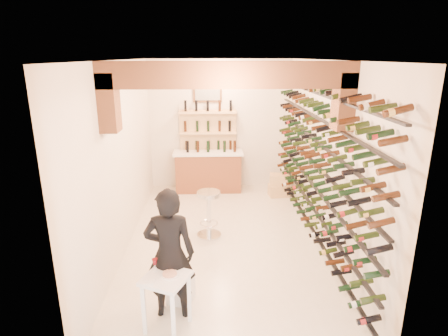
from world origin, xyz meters
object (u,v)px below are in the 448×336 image
wine_rack (312,158)px  white_stool (181,288)px  back_counter (208,170)px  tasting_table (166,286)px  chrome_barstool (209,211)px  crate_lower (279,190)px  person (170,254)px

wine_rack → white_stool: (-2.21, -1.74, -1.35)m
wine_rack → back_counter: wine_rack is taller
wine_rack → tasting_table: 3.39m
tasting_table → chrome_barstool: size_ratio=1.00×
wine_rack → tasting_table: (-2.33, -2.27, -0.95)m
back_counter → crate_lower: 1.80m
white_stool → chrome_barstool: bearing=78.5°
tasting_table → crate_lower: (2.20, 4.47, -0.46)m
white_stool → back_counter: bearing=85.1°
back_counter → chrome_barstool: bearing=-89.7°
wine_rack → chrome_barstool: size_ratio=6.43×
tasting_table → person: person is taller
back_counter → chrome_barstool: 2.47m
tasting_table → white_stool: size_ratio=2.23×
white_stool → person: 0.73m
white_stool → chrome_barstool: size_ratio=0.45×
crate_lower → back_counter: bearing=165.2°
chrome_barstool → wine_rack: bearing=-5.5°
chrome_barstool → crate_lower: 2.66m
wine_rack → white_stool: wine_rack is taller
chrome_barstool → back_counter: bearing=90.3°
crate_lower → person: bearing=-117.3°
white_stool → person: person is taller
tasting_table → chrome_barstool: (0.51, 2.44, -0.08)m
white_stool → chrome_barstool: (0.39, 1.92, 0.32)m
back_counter → person: bearing=-95.8°
back_counter → wine_rack: bearing=-55.3°
person → crate_lower: size_ratio=3.73×
tasting_table → crate_lower: bearing=88.2°
tasting_table → chrome_barstool: bearing=102.5°
wine_rack → person: wine_rack is taller
white_stool → crate_lower: (2.08, 3.94, -0.06)m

